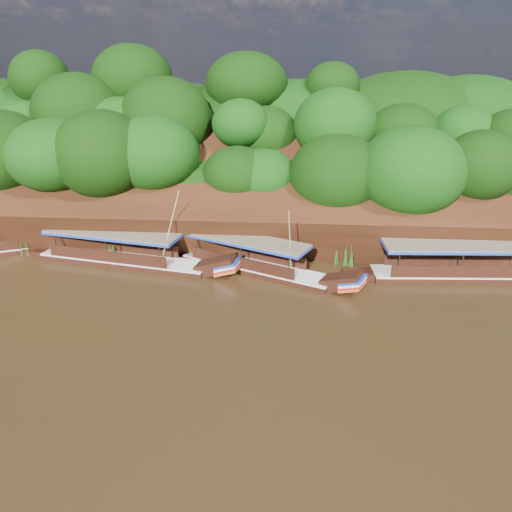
# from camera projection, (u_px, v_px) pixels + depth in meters

# --- Properties ---
(ground) EXTENTS (160.00, 160.00, 0.00)m
(ground) POSITION_uv_depth(u_px,v_px,m) (259.00, 323.00, 30.30)
(ground) COLOR black
(ground) RESTS_ON ground
(riverbank) EXTENTS (120.00, 30.06, 19.40)m
(riverbank) POSITION_uv_depth(u_px,v_px,m) (274.00, 194.00, 50.54)
(riverbank) COLOR black
(riverbank) RESTS_ON ground
(boat_0) EXTENTS (16.09, 3.30, 6.54)m
(boat_0) POSITION_uv_depth(u_px,v_px,m) (478.00, 270.00, 36.09)
(boat_0) COLOR black
(boat_0) RESTS_ON ground
(boat_1) EXTENTS (13.68, 7.80, 6.10)m
(boat_1) POSITION_uv_depth(u_px,v_px,m) (265.00, 266.00, 36.85)
(boat_1) COLOR black
(boat_1) RESTS_ON ground
(boat_2) EXTENTS (16.15, 5.17, 6.55)m
(boat_2) POSITION_uv_depth(u_px,v_px,m) (134.00, 258.00, 38.32)
(boat_2) COLOR black
(boat_2) RESTS_ON ground
(reeds) EXTENTS (51.41, 2.15, 2.09)m
(reeds) POSITION_uv_depth(u_px,v_px,m) (230.00, 251.00, 38.82)
(reeds) COLOR #185C17
(reeds) RESTS_ON ground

